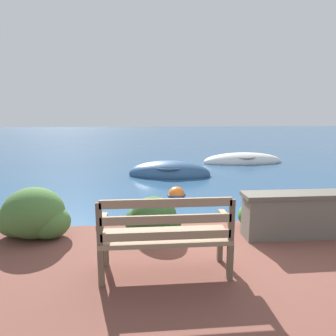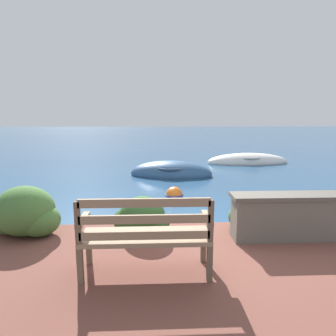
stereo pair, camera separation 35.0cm
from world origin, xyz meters
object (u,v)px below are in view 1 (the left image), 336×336
park_bench (165,234)px  mooring_buoy (176,195)px  rowboat_nearest (169,173)px  rowboat_mid (243,161)px

park_bench → mooring_buoy: 3.88m
park_bench → rowboat_nearest: bearing=91.0°
mooring_buoy → rowboat_nearest: bearing=88.5°
rowboat_nearest → rowboat_mid: (3.21, 2.28, -0.01)m
rowboat_nearest → park_bench: bearing=93.1°
park_bench → rowboat_mid: 9.50m
mooring_buoy → rowboat_mid: bearing=56.1°
rowboat_mid → mooring_buoy: 5.87m
park_bench → mooring_buoy: size_ratio=3.24×
park_bench → rowboat_nearest: 6.45m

